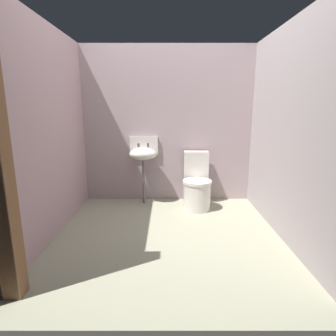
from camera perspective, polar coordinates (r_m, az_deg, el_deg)
ground_plane at (r=3.22m, az=-0.01°, el=-14.15°), size 2.90×2.79×0.08m
wall_back at (r=4.13m, az=0.03°, el=8.94°), size 2.90×0.10×2.29m
wall_left at (r=3.26m, az=-23.73°, el=6.89°), size 0.10×2.59×2.29m
wall_right at (r=3.26m, az=23.75°, el=6.88°), size 0.10×2.59×2.29m
toilet_near_wall at (r=3.90m, az=6.15°, el=-3.68°), size 0.41×0.60×0.78m
sink at (r=3.98m, az=-5.12°, el=3.08°), size 0.42×0.35×0.99m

